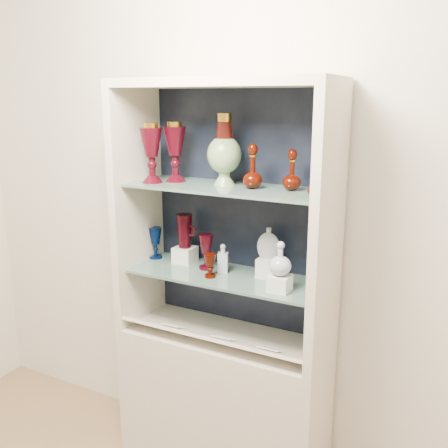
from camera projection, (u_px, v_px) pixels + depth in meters
The scene contains 30 objects.
wall_back at pixel (245, 194), 2.43m from camera, with size 3.50×0.02×2.80m, color white.
cabinet_base at pixel (224, 403), 2.49m from camera, with size 1.00×0.40×0.75m, color beige.
cabinet_back_panel at pixel (242, 211), 2.42m from camera, with size 0.98×0.02×1.15m, color black.
cabinet_side_left at pixel (138, 208), 2.47m from camera, with size 0.04×0.40×1.15m, color beige.
cabinet_side_right at pixel (328, 231), 2.05m from camera, with size 0.04×0.40×1.15m, color beige.
cabinet_top_cap at pixel (224, 82), 2.11m from camera, with size 1.00×0.40×0.04m, color beige.
shelf_lower at pixel (226, 276), 2.35m from camera, with size 0.92×0.34×0.01m, color slate.
shelf_upper at pixel (226, 188), 2.24m from camera, with size 0.92×0.34×0.01m, color slate.
label_ledge at pixel (213, 338), 2.30m from camera, with size 0.92×0.18×0.01m, color beige.
label_card_0 at pixel (172, 326), 2.39m from camera, with size 0.10×0.07×0.00m, color white.
label_card_1 at pixel (223, 338), 2.27m from camera, with size 0.10×0.07×0.00m, color white.
label_card_2 at pixel (270, 349), 2.17m from camera, with size 0.10×0.07×0.00m, color white.
pedestal_lamp_left at pixel (152, 153), 2.31m from camera, with size 0.11×0.11×0.28m, color #3F0510, non-canonical shape.
pedestal_lamp_right at pixel (175, 152), 2.35m from camera, with size 0.11×0.11×0.28m, color #3F0510, non-canonical shape.
enamel_urn at pixel (224, 150), 2.25m from camera, with size 0.16×0.16×0.32m, color #0B4F2A, non-canonical shape.
ruby_decanter_a at pixel (253, 163), 2.16m from camera, with size 0.09×0.09×0.22m, color #410C01, non-canonical shape.
ruby_decanter_b at pixel (292, 169), 2.12m from camera, with size 0.08×0.08×0.19m, color #410C01, non-canonical shape.
lidded_bowl at pixel (317, 188), 1.98m from camera, with size 0.07×0.07×0.08m, color #410C01, non-canonical shape.
cobalt_goblet at pixel (155, 243), 2.57m from camera, with size 0.07×0.07×0.16m, color #00113A, non-canonical shape.
ruby_goblet_tall at pixel (206, 252), 2.40m from camera, with size 0.07×0.07×0.17m, color #3F0510, non-canonical shape.
ruby_goblet_small at pixel (210, 266), 2.30m from camera, with size 0.06×0.06×0.11m, color #410C01, non-canonical shape.
riser_ruby_pitcher at pixel (185, 255), 2.51m from camera, with size 0.10×0.10×0.08m, color silver.
ruby_pitcher at pixel (185, 231), 2.48m from camera, with size 0.13×0.08×0.17m, color #3F0510, non-canonical shape.
clear_square_bottle at pixel (223, 258), 2.36m from camera, with size 0.05×0.05×0.14m, color #A9B7C6, non-canonical shape.
riser_flat_flask at pixel (268, 268), 2.30m from camera, with size 0.09×0.09×0.09m, color silver.
flat_flask at pixel (268, 243), 2.27m from camera, with size 0.11×0.04×0.15m, color #A4B0B8, non-canonical shape.
riser_clear_round_decanter at pixel (280, 283), 2.14m from camera, with size 0.09×0.09×0.07m, color silver.
clear_round_decanter at pixel (280, 259), 2.11m from camera, with size 0.10×0.10×0.14m, color #A9B7C6, non-canonical shape.
riser_cameo_medallion at pixel (322, 274), 2.20m from camera, with size 0.08×0.08×0.10m, color silver.
cameo_medallion at pixel (324, 250), 2.17m from camera, with size 0.11×0.04×0.13m, color black, non-canonical shape.
Camera 1 is at (1.01, -0.42, 1.86)m, focal length 40.00 mm.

